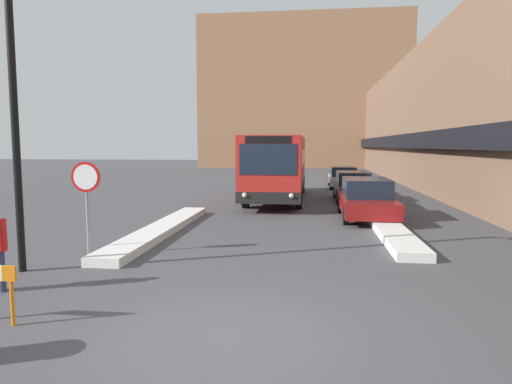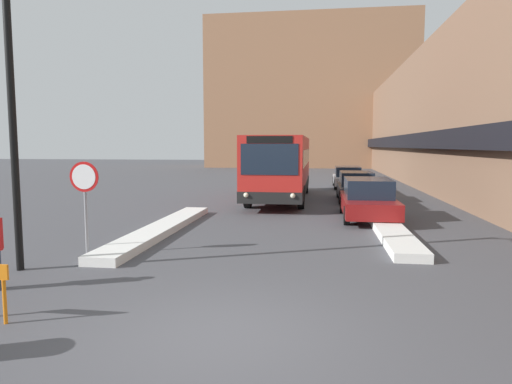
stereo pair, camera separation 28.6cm
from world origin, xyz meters
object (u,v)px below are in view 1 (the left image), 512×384
Objects in this scene: parked_car_middle at (353,186)px; street_lamp at (24,76)px; parked_car_back at (343,177)px; parked_car_front at (366,198)px; stop_sign at (86,188)px; city_bus at (278,166)px.

street_lamp is (-8.13, -14.07, 3.50)m from parked_car_middle.
parked_car_front is at bearing -90.00° from parked_car_back.
stop_sign is at bearing -138.18° from parked_car_front.
parked_car_front is at bearing 41.82° from stop_sign.
parked_car_back is at bearing 90.00° from parked_car_middle.
city_bus is 14.89m from street_lamp.
city_bus is 2.25× the size of parked_car_back.
parked_car_middle is 14.68m from stop_sign.
parked_car_middle is (0.00, 5.64, -0.03)m from parked_car_front.
stop_sign is 3.00m from street_lamp.
city_bus is 13.03m from stop_sign.
parked_car_back is 23.12m from street_lamp.
parked_car_front is 1.05× the size of parked_car_middle.
street_lamp is at bearing -133.96° from parked_car_front.
street_lamp reaches higher than parked_car_back.
street_lamp reaches higher than parked_car_front.
city_bus is at bearing 72.79° from street_lamp.
street_lamp is at bearing -107.21° from city_bus.
stop_sign is at bearing -121.51° from parked_car_middle.
parked_car_back is at bearing 90.00° from parked_car_front.
stop_sign is (-7.66, -19.78, 1.02)m from parked_car_back.
parked_car_front reaches higher than parked_car_middle.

